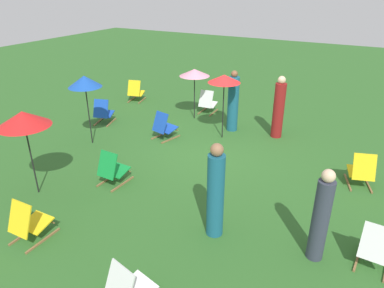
% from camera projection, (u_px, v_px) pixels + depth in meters
% --- Properties ---
extents(ground_plane, '(40.00, 40.00, 0.00)m').
position_uv_depth(ground_plane, '(212.00, 144.00, 10.21)').
color(ground_plane, '#2D6026').
extents(deckchair_0, '(0.65, 0.85, 0.83)m').
position_uv_depth(deckchair_0, '(164.00, 127.00, 10.44)').
color(deckchair_0, olive).
rests_on(deckchair_0, ground).
extents(deckchair_1, '(0.52, 0.79, 0.83)m').
position_uv_depth(deckchair_1, '(376.00, 247.00, 5.75)').
color(deckchair_1, olive).
rests_on(deckchair_1, ground).
extents(deckchair_2, '(0.68, 0.87, 0.83)m').
position_uv_depth(deckchair_2, '(361.00, 171.00, 8.03)').
color(deckchair_2, olive).
rests_on(deckchair_2, ground).
extents(deckchair_3, '(0.51, 0.78, 0.83)m').
position_uv_depth(deckchair_3, '(112.00, 169.00, 8.11)').
color(deckchair_3, olive).
rests_on(deckchair_3, ground).
extents(deckchair_4, '(0.65, 0.86, 0.83)m').
position_uv_depth(deckchair_4, '(136.00, 92.00, 13.70)').
color(deckchair_4, olive).
rests_on(deckchair_4, ground).
extents(deckchair_5, '(0.51, 0.78, 0.83)m').
position_uv_depth(deckchair_5, '(208.00, 103.00, 12.48)').
color(deckchair_5, olive).
rests_on(deckchair_5, ground).
extents(deckchair_6, '(0.68, 0.87, 0.83)m').
position_uv_depth(deckchair_6, '(103.00, 112.00, 11.56)').
color(deckchair_6, olive).
rests_on(deckchair_6, ground).
extents(deckchair_8, '(0.49, 0.76, 0.83)m').
position_uv_depth(deckchair_8, '(29.00, 223.00, 6.33)').
color(deckchair_8, olive).
rests_on(deckchair_8, ground).
extents(umbrella_0, '(0.90, 0.90, 1.97)m').
position_uv_depth(umbrella_0, '(85.00, 82.00, 9.54)').
color(umbrella_0, black).
rests_on(umbrella_0, ground).
extents(umbrella_1, '(0.92, 0.92, 1.90)m').
position_uv_depth(umbrella_1, '(224.00, 79.00, 9.91)').
color(umbrella_1, black).
rests_on(umbrella_1, ground).
extents(umbrella_2, '(1.08, 1.08, 1.91)m').
position_uv_depth(umbrella_2, '(23.00, 119.00, 7.19)').
color(umbrella_2, black).
rests_on(umbrella_2, ground).
extents(umbrella_3, '(0.99, 0.99, 1.69)m').
position_uv_depth(umbrella_3, '(194.00, 73.00, 11.48)').
color(umbrella_3, black).
rests_on(umbrella_3, ground).
extents(person_0, '(0.47, 0.47, 1.88)m').
position_uv_depth(person_0, '(233.00, 103.00, 10.83)').
color(person_0, '#195972').
rests_on(person_0, ground).
extents(person_1, '(0.43, 0.43, 1.85)m').
position_uv_depth(person_1, '(279.00, 109.00, 10.36)').
color(person_1, maroon).
rests_on(person_1, ground).
extents(person_2, '(0.43, 0.43, 1.84)m').
position_uv_depth(person_2, '(216.00, 193.00, 6.28)').
color(person_2, '#195972').
rests_on(person_2, ground).
extents(person_3, '(0.33, 0.33, 1.69)m').
position_uv_depth(person_3, '(321.00, 217.00, 5.74)').
color(person_3, '#333847').
rests_on(person_3, ground).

